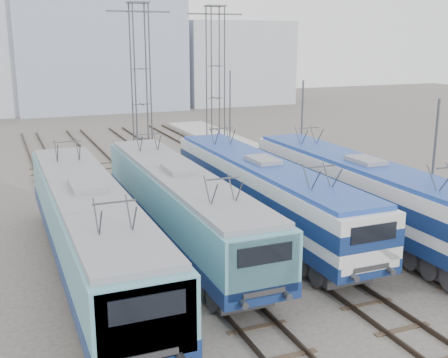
% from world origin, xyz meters
% --- Properties ---
extents(ground, '(160.00, 160.00, 0.00)m').
position_xyz_m(ground, '(0.00, 0.00, 0.00)').
color(ground, '#514C47').
extents(platform, '(4.00, 70.00, 0.30)m').
position_xyz_m(platform, '(10.20, 8.00, 0.15)').
color(platform, '#9E9E99').
rests_on(platform, ground).
extents(locomotive_far_left, '(2.95, 18.64, 3.51)m').
position_xyz_m(locomotive_far_left, '(-6.75, 4.28, 2.32)').
color(locomotive_far_left, navy).
rests_on(locomotive_far_left, ground).
extents(locomotive_center_left, '(2.83, 17.89, 3.37)m').
position_xyz_m(locomotive_center_left, '(-2.25, 6.24, 2.23)').
color(locomotive_center_left, navy).
rests_on(locomotive_center_left, ground).
extents(locomotive_center_right, '(2.83, 17.89, 3.36)m').
position_xyz_m(locomotive_center_right, '(2.25, 6.63, 2.28)').
color(locomotive_center_right, navy).
rests_on(locomotive_center_right, ground).
extents(locomotive_far_right, '(2.87, 18.17, 3.42)m').
position_xyz_m(locomotive_far_right, '(6.75, 4.40, 2.32)').
color(locomotive_far_right, navy).
rests_on(locomotive_far_right, ground).
extents(catenary_tower_west, '(4.50, 1.20, 12.00)m').
position_xyz_m(catenary_tower_west, '(0.00, 22.00, 6.64)').
color(catenary_tower_west, '#3F4247').
rests_on(catenary_tower_west, ground).
extents(catenary_tower_east, '(4.50, 1.20, 12.00)m').
position_xyz_m(catenary_tower_east, '(6.50, 24.00, 6.64)').
color(catenary_tower_east, '#3F4247').
rests_on(catenary_tower_east, ground).
extents(mast_front, '(0.12, 0.12, 7.00)m').
position_xyz_m(mast_front, '(8.60, 2.00, 3.50)').
color(mast_front, '#3F4247').
rests_on(mast_front, ground).
extents(mast_mid, '(0.12, 0.12, 7.00)m').
position_xyz_m(mast_mid, '(8.60, 14.00, 3.50)').
color(mast_mid, '#3F4247').
rests_on(mast_mid, ground).
extents(mast_rear, '(0.12, 0.12, 7.00)m').
position_xyz_m(mast_rear, '(8.60, 26.00, 3.50)').
color(mast_rear, '#3F4247').
rests_on(mast_rear, ground).
extents(building_center, '(22.00, 14.00, 18.00)m').
position_xyz_m(building_center, '(4.00, 62.00, 9.00)').
color(building_center, '#8F9AB3').
rests_on(building_center, ground).
extents(building_east, '(16.00, 12.00, 12.00)m').
position_xyz_m(building_east, '(24.00, 62.00, 6.00)').
color(building_east, '#A5ADBA').
rests_on(building_east, ground).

